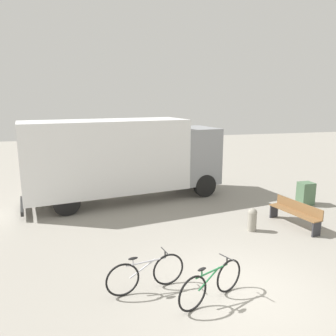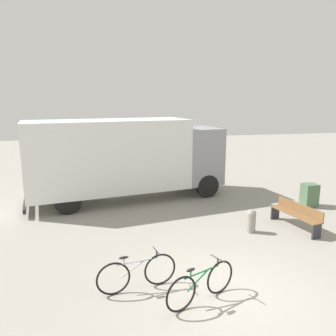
# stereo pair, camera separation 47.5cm
# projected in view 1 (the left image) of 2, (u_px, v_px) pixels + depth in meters

# --- Properties ---
(ground_plane) EXTENTS (60.00, 60.00, 0.00)m
(ground_plane) POSITION_uv_depth(u_px,v_px,m) (241.00, 291.00, 7.24)
(ground_plane) COLOR gray
(delivery_truck) EXTENTS (8.39, 3.47, 3.36)m
(delivery_truck) POSITION_uv_depth(u_px,v_px,m) (123.00, 156.00, 13.47)
(delivery_truck) COLOR white
(delivery_truck) RESTS_ON ground
(park_bench) EXTENTS (0.74, 1.99, 0.82)m
(park_bench) POSITION_uv_depth(u_px,v_px,m) (296.00, 212.00, 10.90)
(park_bench) COLOR brown
(park_bench) RESTS_ON ground
(bicycle_near) EXTENTS (1.81, 0.47, 0.85)m
(bicycle_near) POSITION_uv_depth(u_px,v_px,m) (146.00, 274.00, 7.20)
(bicycle_near) COLOR black
(bicycle_near) RESTS_ON ground
(bicycle_middle) EXTENTS (1.69, 0.78, 0.85)m
(bicycle_middle) POSITION_uv_depth(u_px,v_px,m) (211.00, 283.00, 6.82)
(bicycle_middle) COLOR black
(bicycle_middle) RESTS_ON ground
(bollard_near_bench) EXTENTS (0.29, 0.29, 0.75)m
(bollard_near_bench) POSITION_uv_depth(u_px,v_px,m) (252.00, 219.00, 10.50)
(bollard_near_bench) COLOR gray
(bollard_near_bench) RESTS_ON ground
(utility_box) EXTENTS (0.54, 0.51, 0.90)m
(utility_box) POSITION_uv_depth(u_px,v_px,m) (306.00, 193.00, 13.17)
(utility_box) COLOR #4C6B4C
(utility_box) RESTS_ON ground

